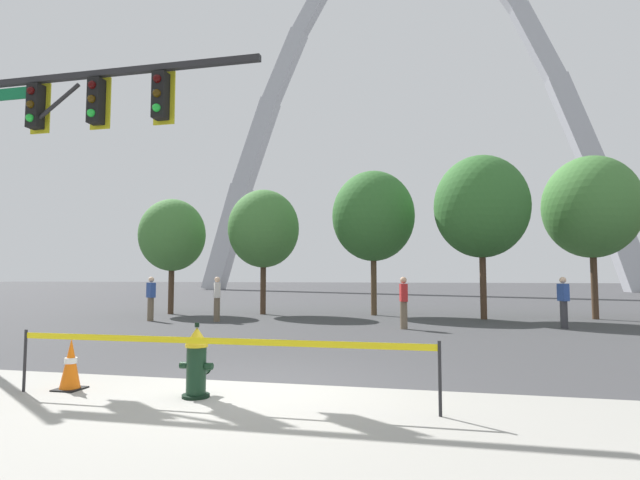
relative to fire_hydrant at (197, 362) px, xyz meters
name	(u,v)px	position (x,y,z in m)	size (l,w,h in m)	color
ground_plane	(257,389)	(0.61, 0.68, -0.47)	(240.00, 240.00, 0.00)	#3D3D3F
fire_hydrant	(197,362)	(0.00, 0.00, 0.00)	(0.46, 0.48, 0.99)	black
caution_tape_barrier	(213,355)	(0.33, -0.23, 0.14)	(5.67, 0.04, 0.87)	#232326
traffic_cone_by_hydrant	(71,365)	(-1.95, 0.02, -0.11)	(0.36, 0.36, 0.73)	black
traffic_signal_gantry	(49,143)	(-4.37, 2.17, 3.80)	(6.42, 0.44, 6.00)	#232326
monument_arch	(405,119)	(0.61, 49.81, 18.97)	(48.52, 2.21, 44.31)	#B2B5BC
tree_far_left	(172,235)	(-7.77, 13.24, 2.91)	(2.82, 2.82, 4.94)	#473323
tree_left_mid	(264,229)	(-3.89, 13.97, 3.18)	(3.04, 3.04, 5.33)	#473323
tree_center_left	(373,216)	(0.78, 14.48, 3.66)	(3.45, 3.45, 6.03)	brown
tree_center_right	(481,207)	(5.02, 13.44, 3.79)	(3.56, 3.56, 6.22)	#473323
tree_right_mid	(591,207)	(9.12, 14.37, 3.78)	(3.55, 3.55, 6.21)	#473323
pedestrian_walking_left	(217,298)	(-4.39, 10.40, 0.35)	(0.35, 0.39, 1.59)	brown
pedestrian_standing_center	(151,298)	(-6.82, 10.10, 0.35)	(0.39, 0.35, 1.59)	brown
pedestrian_walking_right	(563,302)	(7.11, 10.60, 0.35)	(0.32, 0.39, 1.59)	#38383D
pedestrian_near_trees	(404,302)	(2.26, 9.29, 0.35)	(0.27, 0.38, 1.59)	brown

